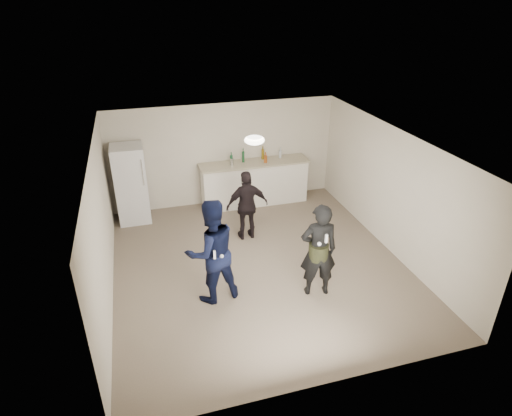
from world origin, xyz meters
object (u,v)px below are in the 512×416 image
object	(u,v)px
spectator	(247,206)
woman	(318,250)
shaker	(232,162)
counter	(254,184)
man	(211,252)
fridge	(131,184)

from	to	relation	value
spectator	woman	bearing A→B (deg)	106.43
shaker	woman	world-z (taller)	woman
counter	shaker	bearing A→B (deg)	-177.20
counter	woman	size ratio (longest dim) A/B	1.50
shaker	man	xyz separation A→B (m)	(-1.14, -3.37, -0.24)
shaker	counter	bearing A→B (deg)	2.80
counter	fridge	xyz separation A→B (m)	(-2.92, -0.07, 0.38)
fridge	spectator	world-z (taller)	fridge
man	spectator	distance (m)	2.12
counter	shaker	xyz separation A→B (m)	(-0.56, -0.03, 0.65)
counter	shaker	world-z (taller)	shaker
woman	spectator	bearing A→B (deg)	-63.08
woman	shaker	bearing A→B (deg)	-70.75
shaker	spectator	distance (m)	1.61
man	fridge	bearing A→B (deg)	-81.11
woman	man	bearing A→B (deg)	-2.03
shaker	spectator	bearing A→B (deg)	-91.69
fridge	man	bearing A→B (deg)	-69.90
fridge	woman	bearing A→B (deg)	-51.04
woman	spectator	world-z (taller)	woman
fridge	woman	xyz separation A→B (m)	(2.99, -3.69, -0.03)
counter	shaker	size ratio (longest dim) A/B	15.29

